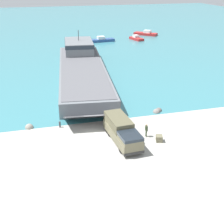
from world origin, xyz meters
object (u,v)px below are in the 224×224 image
soldier_on_ramp (146,129)px  moored_boat_c (136,38)px  landing_craft (82,66)px  moored_boat_a (146,33)px  military_truck (122,131)px  cargo_crate (159,138)px  mooring_bollard (60,124)px  moored_boat_b (102,40)px

soldier_on_ramp → moored_boat_c: 65.49m
landing_craft → moored_boat_a: (29.48, 40.33, -1.24)m
military_truck → moored_boat_c: (23.66, 62.62, -0.95)m
soldier_on_ramp → moored_boat_a: bearing=70.4°
landing_craft → cargo_crate: size_ratio=46.00×
cargo_crate → soldier_on_ramp: bearing=125.6°
mooring_bollard → cargo_crate: bearing=-31.7°
landing_craft → moored_boat_c: bearing=61.4°
moored_boat_b → moored_boat_a: bearing=107.0°
moored_boat_b → cargo_crate: bearing=-12.6°
military_truck → moored_boat_c: size_ratio=1.36×
moored_boat_a → moored_boat_c: moored_boat_a is taller
military_truck → cargo_crate: size_ratio=8.68×
military_truck → soldier_on_ramp: (3.36, 0.35, -0.42)m
soldier_on_ramp → mooring_bollard: (-10.43, 5.57, -0.54)m
soldier_on_ramp → mooring_bollard: soldier_on_ramp is taller
moored_boat_c → cargo_crate: moored_boat_c is taller
moored_boat_a → mooring_bollard: bearing=-168.2°
moored_boat_a → cargo_crate: 75.34m
moored_boat_b → cargo_crate: size_ratio=8.02×
moored_boat_b → moored_boat_c: bearing=84.2°
landing_craft → moored_boat_c: size_ratio=7.22×
military_truck → moored_boat_c: bearing=155.7°
military_truck → mooring_bollard: size_ratio=9.16×
soldier_on_ramp → cargo_crate: (1.13, -1.58, -0.64)m
moored_boat_a → landing_craft: bearing=-174.5°
landing_craft → moored_boat_c: 40.67m
moored_boat_c → cargo_crate: size_ratio=6.37×
soldier_on_ramp → landing_craft: bearing=97.4°
landing_craft → moored_boat_a: 49.97m
cargo_crate → moored_boat_b: bearing=82.9°
moored_boat_b → mooring_bollard: moored_boat_b is taller
moored_boat_c → military_truck: bearing=55.5°
landing_craft → moored_boat_b: 35.43m
mooring_bollard → cargo_crate: mooring_bollard is taller
military_truck → moored_boat_b: bearing=165.2°
landing_craft → soldier_on_ramp: bearing=-76.9°
military_truck → moored_boat_b: military_truck is taller
military_truck → moored_boat_b: size_ratio=1.08×
soldier_on_ramp → moored_boat_b: soldier_on_ramp is taller
moored_boat_b → military_truck: bearing=-16.8°
cargo_crate → landing_craft: bearing=98.1°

